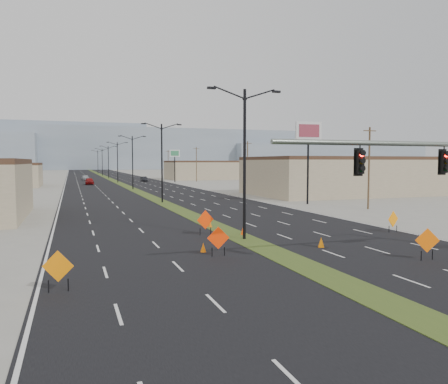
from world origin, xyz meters
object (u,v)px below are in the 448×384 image
object	(u,v)px
construction_sign_3	(427,241)
pole_sign_east_near	(308,137)
streetlight_5	(102,161)
cone_1	(321,242)
cone_2	(243,231)
streetlight_6	(98,161)
construction_sign_0	(58,268)
streetlight_3	(118,161)
streetlight_4	(108,161)
car_left	(89,181)
car_mid	(144,179)
pole_sign_east_far	(175,156)
construction_sign_2	(205,221)
cone_3	(210,224)
construction_sign_5	(393,220)
streetlight_1	(162,160)
construction_sign_1	(218,239)
cone_0	(203,248)
streetlight_2	(133,161)
streetlight_0	(245,159)
car_far	(85,178)

from	to	relation	value
construction_sign_3	pole_sign_east_near	distance (m)	31.56
streetlight_5	cone_1	world-z (taller)	streetlight_5
cone_2	pole_sign_east_near	size ratio (longest dim) A/B	0.06
streetlight_6	pole_sign_east_near	size ratio (longest dim) A/B	0.99
streetlight_5	construction_sign_0	distance (m)	149.08
streetlight_3	streetlight_5	distance (m)	56.00
streetlight_4	streetlight_5	xyz separation A→B (m)	(0.00, 28.00, 0.00)
cone_1	streetlight_4	bearing A→B (deg)	91.67
car_left	car_mid	distance (m)	18.33
pole_sign_east_far	construction_sign_2	bearing A→B (deg)	-107.26
car_left	pole_sign_east_far	size ratio (longest dim) A/B	0.56
streetlight_4	cone_3	world-z (taller)	streetlight_4
streetlight_3	car_mid	size ratio (longest dim) A/B	2.57
construction_sign_5	streetlight_4	bearing A→B (deg)	79.02
construction_sign_3	pole_sign_east_near	world-z (taller)	pole_sign_east_near
cone_1	streetlight_1	bearing A→B (deg)	96.02
construction_sign_1	construction_sign_3	distance (m)	11.13
streetlight_6	cone_3	bearing A→B (deg)	-90.21
streetlight_4	cone_0	xyz separation A→B (m)	(-3.80, -115.09, -5.14)
cone_0	pole_sign_east_far	world-z (taller)	pole_sign_east_far
streetlight_1	construction_sign_5	bearing A→B (deg)	-68.31
streetlight_2	construction_sign_0	distance (m)	65.73
streetlight_0	car_left	size ratio (longest dim) A/B	2.16
construction_sign_0	cone_2	distance (m)	15.73
streetlight_0	car_far	size ratio (longest dim) A/B	2.20
cone_0	cone_1	xyz separation A→B (m)	(7.19, -1.04, 0.04)
car_mid	pole_sign_east_far	xyz separation A→B (m)	(6.91, -5.93, 6.01)
streetlight_0	streetlight_2	xyz separation A→B (m)	(0.00, 56.00, 0.00)
pole_sign_east_far	pole_sign_east_near	bearing A→B (deg)	-93.57
streetlight_2	construction_sign_2	xyz separation A→B (m)	(-2.00, -53.56, -4.36)
streetlight_3	pole_sign_east_far	size ratio (longest dim) A/B	1.22
streetlight_1	cone_0	bearing A→B (deg)	-96.98
construction_sign_5	construction_sign_0	bearing A→B (deg)	-178.39
car_far	cone_3	xyz separation A→B (m)	(6.56, -96.48, -0.38)
streetlight_3	construction_sign_5	bearing A→B (deg)	-82.29
car_left	pole_sign_east_near	world-z (taller)	pole_sign_east_near
streetlight_3	construction_sign_1	size ratio (longest dim) A/B	6.04
streetlight_5	car_far	size ratio (longest dim) A/B	2.20
streetlight_1	car_mid	distance (m)	60.65
construction_sign_0	car_far	bearing A→B (deg)	105.57
streetlight_0	streetlight_5	world-z (taller)	same
streetlight_6	construction_sign_0	distance (m)	177.00
streetlight_4	construction_sign_3	distance (m)	121.27
streetlight_6	car_left	size ratio (longest dim) A/B	2.16
streetlight_6	construction_sign_5	distance (m)	169.36
streetlight_6	pole_sign_east_far	size ratio (longest dim) A/B	1.22
construction_sign_1	construction_sign_0	bearing A→B (deg)	-145.41
streetlight_4	cone_1	distance (m)	116.29
streetlight_4	streetlight_5	size ratio (longest dim) A/B	1.00
streetlight_0	streetlight_2	world-z (taller)	same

